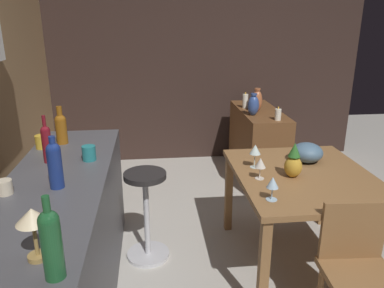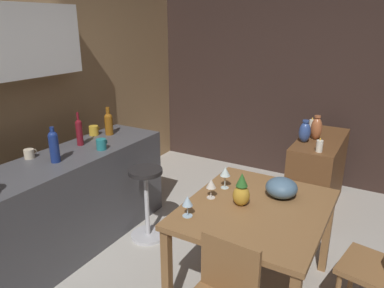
{
  "view_description": "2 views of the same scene",
  "coord_description": "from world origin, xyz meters",
  "px_view_note": "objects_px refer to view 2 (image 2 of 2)",
  "views": [
    {
      "loc": [
        -2.3,
        0.81,
        1.82
      ],
      "look_at": [
        0.41,
        0.51,
        0.9
      ],
      "focal_mm": 35.33,
      "sensor_mm": 36.0,
      "label": 1
    },
    {
      "loc": [
        -2.15,
        -1.04,
        2.02
      ],
      "look_at": [
        0.5,
        0.49,
        0.97
      ],
      "focal_mm": 33.76,
      "sensor_mm": 36.0,
      "label": 2
    }
  ],
  "objects_px": {
    "wine_bottle_cobalt": "(54,145)",
    "pillar_candle_short": "(312,127)",
    "cup_mustard": "(94,130)",
    "cup_teal": "(101,144)",
    "bar_stool": "(147,202)",
    "wine_bottle_ruby": "(79,131)",
    "fruit_bowl": "(282,188)",
    "wine_bottle_amber": "(109,122)",
    "sideboard_cabinet": "(317,174)",
    "cup_cream": "(29,154)",
    "wine_glass_center": "(211,184)",
    "wine_glass_left": "(225,172)",
    "pineapple_centerpiece": "(241,192)",
    "chair_by_doorway": "(384,269)",
    "vase_ceramic_blue": "(305,132)",
    "vase_copper": "(316,128)",
    "wine_glass_right": "(187,201)",
    "pillar_candle_tall": "(319,146)",
    "dining_table": "(256,217)"
  },
  "relations": [
    {
      "from": "sideboard_cabinet",
      "to": "chair_by_doorway",
      "type": "relative_size",
      "value": 1.33
    },
    {
      "from": "cup_mustard",
      "to": "cup_teal",
      "type": "height_order",
      "value": "cup_teal"
    },
    {
      "from": "wine_glass_right",
      "to": "cup_cream",
      "type": "height_order",
      "value": "cup_cream"
    },
    {
      "from": "wine_glass_center",
      "to": "wine_bottle_ruby",
      "type": "bearing_deg",
      "value": 87.24
    },
    {
      "from": "wine_bottle_amber",
      "to": "pillar_candle_short",
      "type": "bearing_deg",
      "value": -52.64
    },
    {
      "from": "wine_bottle_ruby",
      "to": "pillar_candle_short",
      "type": "bearing_deg",
      "value": -45.52
    },
    {
      "from": "fruit_bowl",
      "to": "wine_bottle_ruby",
      "type": "distance_m",
      "value": 1.91
    },
    {
      "from": "sideboard_cabinet",
      "to": "wine_bottle_ruby",
      "type": "relative_size",
      "value": 3.45
    },
    {
      "from": "wine_bottle_cobalt",
      "to": "pillar_candle_short",
      "type": "bearing_deg",
      "value": -36.99
    },
    {
      "from": "cup_cream",
      "to": "cup_mustard",
      "type": "bearing_deg",
      "value": -0.06
    },
    {
      "from": "bar_stool",
      "to": "wine_bottle_amber",
      "type": "height_order",
      "value": "wine_bottle_amber"
    },
    {
      "from": "wine_bottle_ruby",
      "to": "cup_teal",
      "type": "height_order",
      "value": "wine_bottle_ruby"
    },
    {
      "from": "cup_teal",
      "to": "wine_glass_center",
      "type": "bearing_deg",
      "value": -93.68
    },
    {
      "from": "wine_bottle_ruby",
      "to": "sideboard_cabinet",
      "type": "bearing_deg",
      "value": -49.82
    },
    {
      "from": "wine_bottle_amber",
      "to": "cup_teal",
      "type": "xyz_separation_m",
      "value": [
        -0.39,
        -0.26,
        -0.08
      ]
    },
    {
      "from": "wine_glass_right",
      "to": "vase_copper",
      "type": "relative_size",
      "value": 0.59
    },
    {
      "from": "wine_glass_center",
      "to": "cup_teal",
      "type": "xyz_separation_m",
      "value": [
        0.07,
        1.16,
        0.1
      ]
    },
    {
      "from": "chair_by_doorway",
      "to": "pillar_candle_tall",
      "type": "height_order",
      "value": "pillar_candle_tall"
    },
    {
      "from": "bar_stool",
      "to": "fruit_bowl",
      "type": "bearing_deg",
      "value": -88.02
    },
    {
      "from": "bar_stool",
      "to": "wine_bottle_cobalt",
      "type": "height_order",
      "value": "wine_bottle_cobalt"
    },
    {
      "from": "pillar_candle_tall",
      "to": "cup_teal",
      "type": "bearing_deg",
      "value": 124.35
    },
    {
      "from": "chair_by_doorway",
      "to": "wine_glass_left",
      "type": "bearing_deg",
      "value": 86.48
    },
    {
      "from": "dining_table",
      "to": "bar_stool",
      "type": "bearing_deg",
      "value": 80.51
    },
    {
      "from": "pineapple_centerpiece",
      "to": "wine_bottle_amber",
      "type": "xyz_separation_m",
      "value": [
        0.45,
        1.66,
        0.18
      ]
    },
    {
      "from": "cup_mustard",
      "to": "pillar_candle_short",
      "type": "xyz_separation_m",
      "value": [
        1.44,
        -1.88,
        -0.05
      ]
    },
    {
      "from": "cup_cream",
      "to": "sideboard_cabinet",
      "type": "bearing_deg",
      "value": -44.22
    },
    {
      "from": "bar_stool",
      "to": "wine_bottle_ruby",
      "type": "distance_m",
      "value": 0.92
    },
    {
      "from": "wine_glass_right",
      "to": "vase_copper",
      "type": "distance_m",
      "value": 2.0
    },
    {
      "from": "wine_glass_center",
      "to": "bar_stool",
      "type": "bearing_deg",
      "value": 73.39
    },
    {
      "from": "sideboard_cabinet",
      "to": "vase_copper",
      "type": "xyz_separation_m",
      "value": [
        -0.05,
        0.05,
        0.53
      ]
    },
    {
      "from": "pillar_candle_short",
      "to": "wine_bottle_ruby",
      "type": "bearing_deg",
      "value": 134.48
    },
    {
      "from": "wine_bottle_amber",
      "to": "cup_mustard",
      "type": "bearing_deg",
      "value": 127.18
    },
    {
      "from": "bar_stool",
      "to": "pillar_candle_short",
      "type": "height_order",
      "value": "pillar_candle_short"
    },
    {
      "from": "cup_teal",
      "to": "cup_cream",
      "type": "xyz_separation_m",
      "value": [
        -0.47,
        0.38,
        -0.01
      ]
    },
    {
      "from": "chair_by_doorway",
      "to": "vase_copper",
      "type": "relative_size",
      "value": 3.19
    },
    {
      "from": "chair_by_doorway",
      "to": "cup_cream",
      "type": "bearing_deg",
      "value": 100.97
    },
    {
      "from": "wine_glass_left",
      "to": "cup_teal",
      "type": "relative_size",
      "value": 1.45
    },
    {
      "from": "pineapple_centerpiece",
      "to": "wine_bottle_cobalt",
      "type": "height_order",
      "value": "wine_bottle_cobalt"
    },
    {
      "from": "cup_teal",
      "to": "cup_cream",
      "type": "distance_m",
      "value": 0.61
    },
    {
      "from": "fruit_bowl",
      "to": "pillar_candle_short",
      "type": "bearing_deg",
      "value": 4.53
    },
    {
      "from": "pillar_candle_short",
      "to": "vase_ceramic_blue",
      "type": "relative_size",
      "value": 0.79
    },
    {
      "from": "wine_bottle_amber",
      "to": "wine_glass_left",
      "type": "bearing_deg",
      "value": -99.92
    },
    {
      "from": "dining_table",
      "to": "cup_mustard",
      "type": "bearing_deg",
      "value": 80.41
    },
    {
      "from": "pillar_candle_tall",
      "to": "pillar_candle_short",
      "type": "height_order",
      "value": "pillar_candle_short"
    },
    {
      "from": "wine_glass_left",
      "to": "vase_ceramic_blue",
      "type": "distance_m",
      "value": 1.29
    },
    {
      "from": "pineapple_centerpiece",
      "to": "vase_copper",
      "type": "distance_m",
      "value": 1.63
    },
    {
      "from": "pineapple_centerpiece",
      "to": "pillar_candle_short",
      "type": "relative_size",
      "value": 1.35
    },
    {
      "from": "wine_bottle_amber",
      "to": "sideboard_cabinet",
      "type": "bearing_deg",
      "value": -57.34
    },
    {
      "from": "wine_glass_center",
      "to": "fruit_bowl",
      "type": "distance_m",
      "value": 0.54
    },
    {
      "from": "sideboard_cabinet",
      "to": "cup_teal",
      "type": "distance_m",
      "value": 2.35
    }
  ]
}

